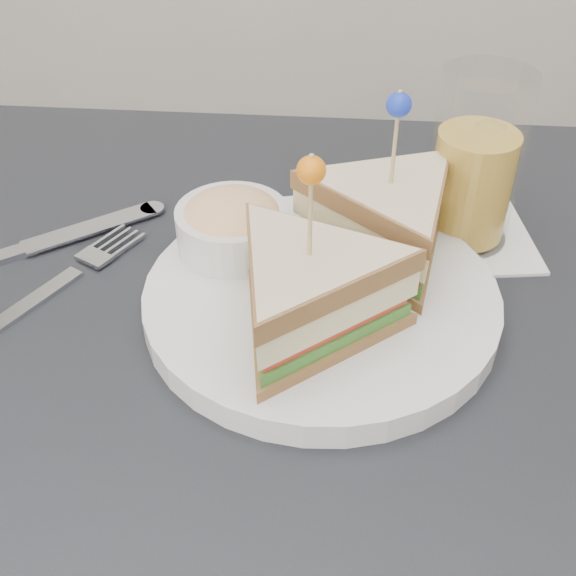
# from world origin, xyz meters

# --- Properties ---
(table) EXTENTS (0.80, 0.80, 0.75)m
(table) POSITION_xyz_m (0.00, 0.00, 0.67)
(table) COLOR black
(table) RESTS_ON ground
(plate_meal) EXTENTS (0.33, 0.33, 0.17)m
(plate_meal) POSITION_xyz_m (0.04, 0.05, 0.80)
(plate_meal) COLOR silver
(plate_meal) RESTS_ON table
(cutlery_fork) EXTENTS (0.12, 0.19, 0.01)m
(cutlery_fork) POSITION_xyz_m (-0.19, 0.06, 0.75)
(cutlery_fork) COLOR silver
(cutlery_fork) RESTS_ON table
(cutlery_knife) EXTENTS (0.20, 0.16, 0.01)m
(cutlery_knife) POSITION_xyz_m (-0.23, 0.11, 0.75)
(cutlery_knife) COLOR #B9BBC5
(cutlery_knife) RESTS_ON table
(drink_set) EXTENTS (0.14, 0.14, 0.16)m
(drink_set) POSITION_xyz_m (0.16, 0.16, 0.82)
(drink_set) COLOR silver
(drink_set) RESTS_ON table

